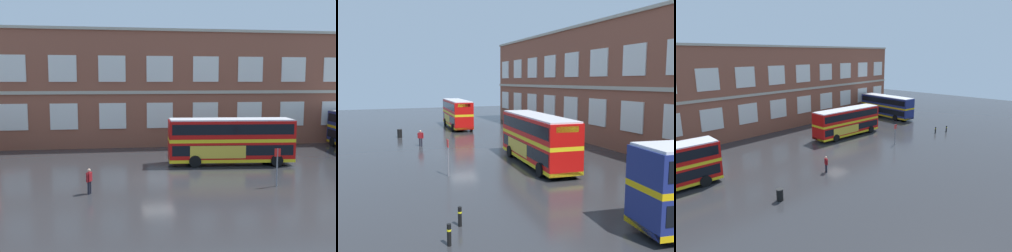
# 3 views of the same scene
# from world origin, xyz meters

# --- Properties ---
(ground_plane) EXTENTS (120.00, 120.00, 0.00)m
(ground_plane) POSITION_xyz_m (0.00, 2.00, 0.00)
(ground_plane) COLOR #2B2B2D
(brick_terminal_building) EXTENTS (57.10, 8.19, 13.09)m
(brick_terminal_building) POSITION_xyz_m (1.84, 17.98, 6.40)
(brick_terminal_building) COLOR brown
(brick_terminal_building) RESTS_ON ground
(double_decker_near) EXTENTS (11.15, 3.43, 4.07)m
(double_decker_near) POSITION_xyz_m (-18.49, 4.01, 2.15)
(double_decker_near) COLOR red
(double_decker_near) RESTS_ON ground
(double_decker_middle) EXTENTS (11.18, 3.56, 4.07)m
(double_decker_middle) POSITION_xyz_m (6.98, 4.31, 2.15)
(double_decker_middle) COLOR red
(double_decker_middle) RESTS_ON ground
(waiting_passenger) EXTENTS (0.39, 0.62, 1.70)m
(waiting_passenger) POSITION_xyz_m (-4.95, -3.33, 0.93)
(waiting_passenger) COLOR black
(waiting_passenger) RESTS_ON ground
(bus_stand_flag) EXTENTS (0.44, 0.10, 2.70)m
(bus_stand_flag) POSITION_xyz_m (8.02, -3.32, 1.64)
(bus_stand_flag) COLOR slate
(bus_stand_flag) RESTS_ON ground
(station_litter_bin) EXTENTS (0.60, 0.60, 1.03)m
(station_litter_bin) POSITION_xyz_m (-11.82, -4.82, 0.52)
(station_litter_bin) COLOR black
(station_litter_bin) RESTS_ON ground
(safety_bollard_west) EXTENTS (0.19, 0.19, 0.95)m
(safety_bollard_west) POSITION_xyz_m (18.91, -5.75, 0.49)
(safety_bollard_west) COLOR black
(safety_bollard_west) RESTS_ON ground
(safety_bollard_east) EXTENTS (0.19, 0.19, 0.95)m
(safety_bollard_east) POSITION_xyz_m (17.09, -4.82, 0.49)
(safety_bollard_east) COLOR black
(safety_bollard_east) RESTS_ON ground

